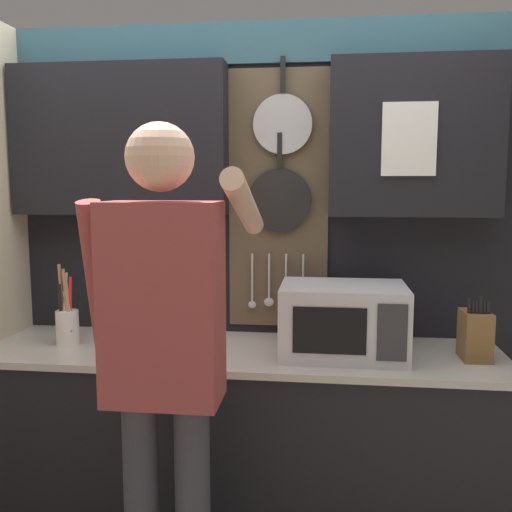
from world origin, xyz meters
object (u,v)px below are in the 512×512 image
microwave (343,320)px  utensil_crock (67,323)px  knife_block (475,335)px  person (165,342)px

microwave → utensil_crock: 1.22m
knife_block → utensil_crock: size_ratio=0.75×
microwave → knife_block: bearing=0.1°
person → microwave: bearing=43.5°
utensil_crock → knife_block: bearing=-0.0°
utensil_crock → microwave: bearing=-0.1°
microwave → knife_block: 0.54m
microwave → person: 0.83m
microwave → knife_block: (0.54, 0.00, -0.05)m
knife_block → person: person is taller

